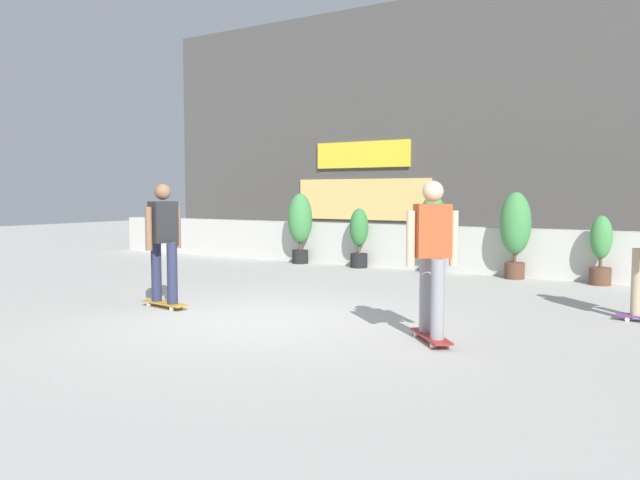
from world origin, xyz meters
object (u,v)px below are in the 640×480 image
object	(u,v)px
potted_plant_0	(300,223)
potted_plant_1	(359,235)
potted_plant_3	(515,228)
potted_plant_2	(433,227)
potted_plant_4	(601,248)
skater_by_wall_right	(164,239)
skater_by_wall_left	(432,253)

from	to	relation	value
potted_plant_0	potted_plant_1	bearing A→B (deg)	0.00
potted_plant_1	potted_plant_3	bearing A→B (deg)	-0.00
potted_plant_2	potted_plant_4	world-z (taller)	potted_plant_2
potted_plant_0	potted_plant_1	world-z (taller)	potted_plant_0
potted_plant_0	skater_by_wall_right	size ratio (longest dim) A/B	0.92
potted_plant_2	skater_by_wall_right	distance (m)	5.79
potted_plant_3	potted_plant_1	bearing A→B (deg)	180.00
potted_plant_0	potted_plant_3	world-z (taller)	potted_plant_3
potted_plant_0	potted_plant_4	world-z (taller)	potted_plant_0
potted_plant_3	potted_plant_4	world-z (taller)	potted_plant_3
skater_by_wall_right	potted_plant_4	bearing A→B (deg)	50.01
potted_plant_1	potted_plant_3	distance (m)	3.27
potted_plant_1	potted_plant_3	xyz separation A→B (m)	(3.26, -0.00, 0.25)
potted_plant_1	skater_by_wall_right	xyz separation A→B (m)	(0.05, -5.56, 0.26)
potted_plant_2	skater_by_wall_left	bearing A→B (deg)	-67.59
potted_plant_0	potted_plant_3	bearing A→B (deg)	-0.00
skater_by_wall_right	skater_by_wall_left	size ratio (longest dim) A/B	1.00
potted_plant_3	skater_by_wall_right	bearing A→B (deg)	-119.99
potted_plant_4	potted_plant_2	bearing A→B (deg)	180.00
potted_plant_1	potted_plant_4	size ratio (longest dim) A/B	1.05
potted_plant_1	skater_by_wall_right	world-z (taller)	skater_by_wall_right
potted_plant_2	potted_plant_4	distance (m)	3.07
potted_plant_1	potted_plant_2	size ratio (longest dim) A/B	0.81
skater_by_wall_right	skater_by_wall_left	world-z (taller)	same
potted_plant_0	potted_plant_1	distance (m)	1.52
potted_plant_0	potted_plant_1	size ratio (longest dim) A/B	1.25
potted_plant_3	skater_by_wall_right	world-z (taller)	skater_by_wall_right
potted_plant_1	skater_by_wall_left	xyz separation A→B (m)	(3.91, -5.48, 0.26)
skater_by_wall_right	skater_by_wall_left	distance (m)	3.86
potted_plant_4	skater_by_wall_right	distance (m)	7.26
potted_plant_2	skater_by_wall_left	xyz separation A→B (m)	(2.26, -5.48, 0.04)
potted_plant_2	skater_by_wall_right	xyz separation A→B (m)	(-1.60, -5.56, 0.04)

